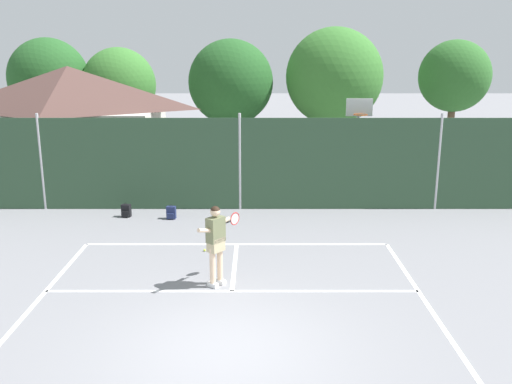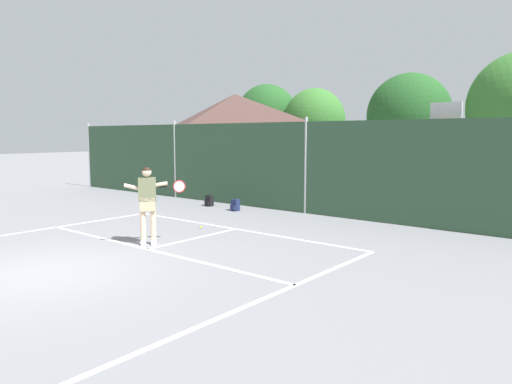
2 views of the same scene
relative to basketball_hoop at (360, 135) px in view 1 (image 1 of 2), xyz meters
name	(u,v)px [view 1 (image 1 of 2)]	position (x,y,z in m)	size (l,w,h in m)	color
ground_plane	(228,350)	(-4.06, -10.25, -2.31)	(120.00, 120.00, 0.00)	gray
court_markings	(230,332)	(-4.06, -9.60, -2.31)	(8.30, 11.10, 0.01)	white
chainlink_fence	(242,164)	(-4.06, -1.25, -0.79)	(26.09, 0.09, 3.18)	#2D4C33
basketball_hoop	(360,135)	(0.00, 0.00, 0.00)	(0.90, 0.67, 3.55)	#9E9EA3
clubhouse_building	(74,123)	(-10.80, 2.76, 0.05)	(7.25, 4.82, 4.55)	beige
treeline_backdrop	(246,79)	(-4.11, 9.28, 1.40)	(24.17, 4.37, 6.28)	brown
tennis_player	(218,238)	(-4.41, -7.44, -1.20)	(0.88, 1.21, 1.85)	silver
tennis_ball	(206,250)	(-4.88, -5.29, -2.28)	(0.07, 0.07, 0.07)	#CCE033
backpack_black	(128,211)	(-7.65, -2.17, -2.12)	(0.31, 0.28, 0.46)	black
backpack_navy	(173,213)	(-6.19, -2.38, -2.12)	(0.30, 0.26, 0.46)	navy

